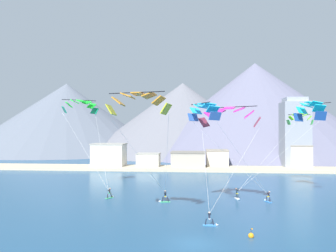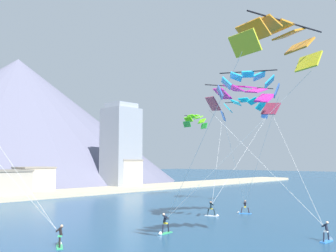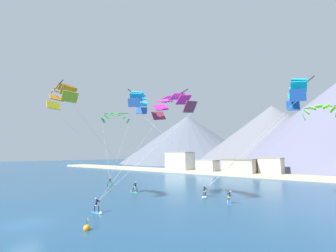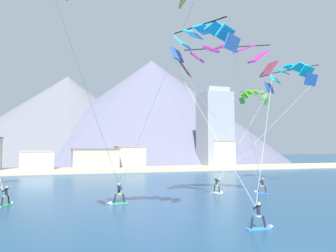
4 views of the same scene
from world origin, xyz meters
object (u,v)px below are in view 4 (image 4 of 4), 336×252
Objects in this scene: kitesurfer_near_trail at (7,200)px; parafoil_kite_far_left at (204,39)px; kitesurfer_near_lead at (218,188)px; parafoil_kite_distant_high_outer at (254,96)px; kitesurfer_mid_center at (262,221)px; kitesurfer_far_right at (117,197)px; parafoil_kite_mid_center at (227,57)px; kitesurfer_far_left at (260,189)px; parafoil_kite_near_lead at (290,75)px.

kitesurfer_near_trail is 0.13× the size of parafoil_kite_far_left.
kitesurfer_near_lead is 22.78m from parafoil_kite_distant_high_outer.
kitesurfer_far_right is at bearing 119.93° from kitesurfer_mid_center.
parafoil_kite_distant_high_outer is at bearing 23.36° from kitesurfer_near_trail.
kitesurfer_near_lead is at bearing 72.32° from parafoil_kite_mid_center.
kitesurfer_near_trail is at bearing 165.89° from parafoil_kite_mid_center.
kitesurfer_near_lead is 4.43m from kitesurfer_far_left.
parafoil_kite_near_lead is at bearing 14.39° from kitesurfer_near_lead.
kitesurfer_near_trail is at bearing 138.46° from kitesurfer_mid_center.
kitesurfer_far_left is at bearing 6.50° from kitesurfer_far_right.
kitesurfer_near_lead is 0.14× the size of parafoil_kite_far_left.
kitesurfer_far_left is at bearing -122.06° from parafoil_kite_distant_high_outer.
parafoil_kite_mid_center is 24.25m from parafoil_kite_distant_high_outer.
kitesurfer_near_trail reaches higher than kitesurfer_mid_center.
kitesurfer_mid_center is at bearing -107.67° from kitesurfer_near_lead.
kitesurfer_near_trail is 22.33m from parafoil_kite_mid_center.
kitesurfer_far_right is at bearing 140.04° from parafoil_kite_far_left.
parafoil_kite_mid_center is 4.33m from parafoil_kite_far_left.
kitesurfer_mid_center is at bearing -133.40° from parafoil_kite_near_lead.
kitesurfer_near_lead is at bearing -135.04° from parafoil_kite_distant_high_outer.
kitesurfer_mid_center is 0.14× the size of parafoil_kite_mid_center.
kitesurfer_far_right is at bearing -146.12° from parafoil_kite_distant_high_outer.
kitesurfer_near_trail is (-19.76, -0.89, -0.04)m from kitesurfer_near_lead.
parafoil_kite_near_lead is at bearing 14.83° from kitesurfer_far_right.
parafoil_kite_far_left is at bearing -123.23° from kitesurfer_near_lead.
parafoil_kite_far_left reaches higher than parafoil_kite_distant_high_outer.
kitesurfer_mid_center is 14.34m from parafoil_kite_far_left.
parafoil_kite_near_lead is (7.64, 4.34, 13.52)m from kitesurfer_far_left.
kitesurfer_far_right is 14.85m from parafoil_kite_far_left.
kitesurfer_mid_center is 0.13× the size of parafoil_kite_near_lead.
parafoil_kite_near_lead is 16.07m from parafoil_kite_mid_center.
kitesurfer_far_left is 0.13× the size of parafoil_kite_near_lead.
kitesurfer_near_lead is 1.04× the size of kitesurfer_near_trail.
parafoil_kite_distant_high_outer is (13.48, 13.46, 12.49)m from kitesurfer_near_lead.
kitesurfer_far_right is 27.29m from parafoil_kite_near_lead.
parafoil_kite_far_left is (-9.46, -6.67, 12.82)m from kitesurfer_far_left.
parafoil_kite_far_left is 2.64× the size of parafoil_kite_distant_high_outer.
parafoil_kite_distant_high_outer is (18.05, 27.81, 12.55)m from kitesurfer_mid_center.
parafoil_kite_mid_center reaches higher than kitesurfer_near_lead.
parafoil_kite_near_lead reaches higher than kitesurfer_mid_center.
kitesurfer_far_left is 14.35m from parafoil_kite_mid_center.
kitesurfer_mid_center is (15.19, -13.46, -0.02)m from kitesurfer_near_trail.
parafoil_kite_mid_center is 0.98× the size of parafoil_kite_far_left.
kitesurfer_near_trail is at bearing -172.90° from parafoil_kite_near_lead.
kitesurfer_far_left is 16.12m from parafoil_kite_near_lead.
parafoil_kite_near_lead is at bearing 7.10° from kitesurfer_near_trail.
kitesurfer_mid_center is (-4.57, -14.35, -0.06)m from kitesurfer_near_lead.
kitesurfer_near_trail is 24.00m from kitesurfer_far_left.
kitesurfer_far_left is (24.00, -0.40, -0.01)m from kitesurfer_near_trail.
kitesurfer_mid_center is 15.53m from parafoil_kite_mid_center.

